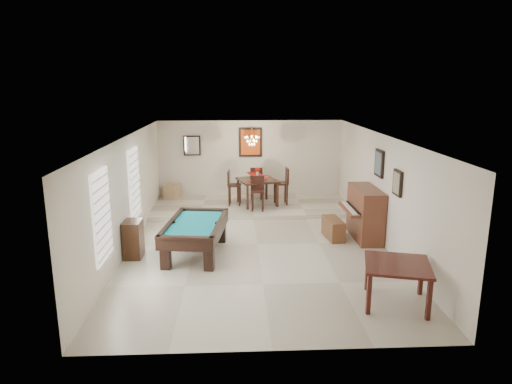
{
  "coord_description": "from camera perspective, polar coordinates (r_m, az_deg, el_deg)",
  "views": [
    {
      "loc": [
        -0.52,
        -10.37,
        3.78
      ],
      "look_at": [
        0.0,
        0.6,
        1.15
      ],
      "focal_mm": 32.0,
      "sensor_mm": 36.0,
      "label": 1
    }
  ],
  "objects": [
    {
      "name": "wall_left",
      "position": [
        10.95,
        -15.73,
        -0.14
      ],
      "size": [
        0.04,
        9.0,
        2.6
      ],
      "primitive_type": "cube",
      "color": "silver",
      "rests_on": "ground_plane"
    },
    {
      "name": "window_left_rear",
      "position": [
        11.49,
        -14.97,
        1.05
      ],
      "size": [
        0.06,
        1.0,
        1.7
      ],
      "primitive_type": "cube",
      "color": "white",
      "rests_on": "wall_left"
    },
    {
      "name": "flower_vase",
      "position": [
        13.92,
        0.18,
        2.54
      ],
      "size": [
        0.16,
        0.16,
        0.23
      ],
      "primitive_type": null,
      "rotation": [
        0.0,
        0.0,
        -0.23
      ],
      "color": "#B6160F",
      "rests_on": "dining_table"
    },
    {
      "name": "dining_chair_south",
      "position": [
        13.33,
        0.21,
        -0.21
      ],
      "size": [
        0.41,
        0.41,
        1.01
      ],
      "primitive_type": null,
      "rotation": [
        0.0,
        0.0,
        -0.09
      ],
      "color": "black",
      "rests_on": "dining_step"
    },
    {
      "name": "dining_table",
      "position": [
        14.03,
        0.18,
        0.26
      ],
      "size": [
        1.36,
        1.36,
        0.91
      ],
      "primitive_type": null,
      "rotation": [
        0.0,
        0.0,
        0.29
      ],
      "color": "black",
      "rests_on": "dining_step"
    },
    {
      "name": "wall_right",
      "position": [
        11.23,
        15.63,
        0.2
      ],
      "size": [
        0.04,
        9.0,
        2.6
      ],
      "primitive_type": "cube",
      "color": "silver",
      "rests_on": "ground_plane"
    },
    {
      "name": "right_picture_lower",
      "position": [
        10.21,
        17.28,
        1.09
      ],
      "size": [
        0.06,
        0.45,
        0.55
      ],
      "primitive_type": "cube",
      "color": "gray",
      "rests_on": "wall_right"
    },
    {
      "name": "window_left_front",
      "position": [
        8.86,
        -18.69,
        -2.86
      ],
      "size": [
        0.06,
        1.0,
        1.7
      ],
      "primitive_type": "cube",
      "color": "white",
      "rests_on": "wall_left"
    },
    {
      "name": "wall_back",
      "position": [
        15.08,
        -0.7,
        4.01
      ],
      "size": [
        6.0,
        0.04,
        2.6
      ],
      "primitive_type": "cube",
      "color": "silver",
      "rests_on": "ground_plane"
    },
    {
      "name": "corner_bench",
      "position": [
        15.07,
        -10.42,
        0.09
      ],
      "size": [
        0.55,
        0.61,
        0.46
      ],
      "primitive_type": "cube",
      "rotation": [
        0.0,
        0.0,
        -0.3
      ],
      "color": "tan",
      "rests_on": "dining_step"
    },
    {
      "name": "back_painting",
      "position": [
        14.96,
        -0.7,
        6.25
      ],
      "size": [
        0.75,
        0.06,
        0.95
      ],
      "primitive_type": "cube",
      "color": "#D84C14",
      "rests_on": "wall_back"
    },
    {
      "name": "ceiling",
      "position": [
        10.45,
        0.16,
        6.98
      ],
      "size": [
        6.0,
        9.0,
        0.04
      ],
      "primitive_type": "cube",
      "color": "white",
      "rests_on": "wall_back"
    },
    {
      "name": "dining_chair_west",
      "position": [
        13.97,
        -2.69,
        0.52
      ],
      "size": [
        0.43,
        0.43,
        1.07
      ],
      "primitive_type": null,
      "rotation": [
        0.0,
        0.0,
        1.49
      ],
      "color": "black",
      "rests_on": "dining_step"
    },
    {
      "name": "piano_bench",
      "position": [
        11.57,
        9.63,
        -4.52
      ],
      "size": [
        0.44,
        0.92,
        0.49
      ],
      "primitive_type": "cube",
      "rotation": [
        0.0,
        0.0,
        0.11
      ],
      "color": "brown",
      "rests_on": "ground_plane"
    },
    {
      "name": "chandelier",
      "position": [
        13.67,
        -0.52,
        6.83
      ],
      "size": [
        0.44,
        0.44,
        0.6
      ],
      "primitive_type": null,
      "color": "#FFE5B2",
      "rests_on": "ceiling"
    },
    {
      "name": "dining_chair_north",
      "position": [
        14.71,
        0.05,
        1.17
      ],
      "size": [
        0.41,
        0.41,
        1.05
      ],
      "primitive_type": null,
      "rotation": [
        0.0,
        0.0,
        3.1
      ],
      "color": "black",
      "rests_on": "dining_step"
    },
    {
      "name": "wall_front",
      "position": [
        6.39,
        2.19,
        -9.38
      ],
      "size": [
        6.0,
        0.04,
        2.6
      ],
      "primitive_type": "cube",
      "color": "silver",
      "rests_on": "ground_plane"
    },
    {
      "name": "dining_step",
      "position": [
        14.13,
        -0.51,
        -1.8
      ],
      "size": [
        6.0,
        2.5,
        0.12
      ],
      "primitive_type": "cube",
      "color": "beige",
      "rests_on": "ground_plane"
    },
    {
      "name": "pool_table",
      "position": [
        10.4,
        -7.56,
        -5.82
      ],
      "size": [
        1.44,
        2.32,
        0.73
      ],
      "primitive_type": null,
      "rotation": [
        0.0,
        0.0,
        -0.12
      ],
      "color": "black",
      "rests_on": "ground_plane"
    },
    {
      "name": "back_mirror",
      "position": [
        15.02,
        -8.0,
        5.77
      ],
      "size": [
        0.55,
        0.06,
        0.65
      ],
      "primitive_type": "cube",
      "color": "white",
      "rests_on": "wall_back"
    },
    {
      "name": "square_table",
      "position": [
        8.46,
        17.12,
        -10.9
      ],
      "size": [
        1.34,
        1.34,
        0.76
      ],
      "primitive_type": null,
      "rotation": [
        0.0,
        0.0,
        -0.26
      ],
      "color": "#37120D",
      "rests_on": "ground_plane"
    },
    {
      "name": "upright_piano",
      "position": [
        11.58,
        12.79,
        -2.62
      ],
      "size": [
        0.86,
        1.53,
        1.27
      ],
      "primitive_type": null,
      "color": "brown",
      "rests_on": "ground_plane"
    },
    {
      "name": "right_picture_upper",
      "position": [
        11.38,
        15.16,
        3.49
      ],
      "size": [
        0.06,
        0.55,
        0.65
      ],
      "primitive_type": "cube",
      "color": "slate",
      "rests_on": "wall_right"
    },
    {
      "name": "apothecary_chest",
      "position": [
        10.5,
        -15.07,
        -5.7
      ],
      "size": [
        0.37,
        0.56,
        0.83
      ],
      "primitive_type": "cube",
      "color": "black",
      "rests_on": "ground_plane"
    },
    {
      "name": "ground_plane",
      "position": [
        11.05,
        0.15,
        -6.59
      ],
      "size": [
        6.0,
        9.0,
        0.02
      ],
      "primitive_type": "cube",
      "color": "beige"
    },
    {
      "name": "dining_chair_east",
      "position": [
        14.04,
        3.12,
        0.73
      ],
      "size": [
        0.45,
        0.45,
        1.14
      ],
      "primitive_type": null,
      "rotation": [
        0.0,
        0.0,
        -1.51
      ],
      "color": "black",
      "rests_on": "dining_step"
    }
  ]
}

